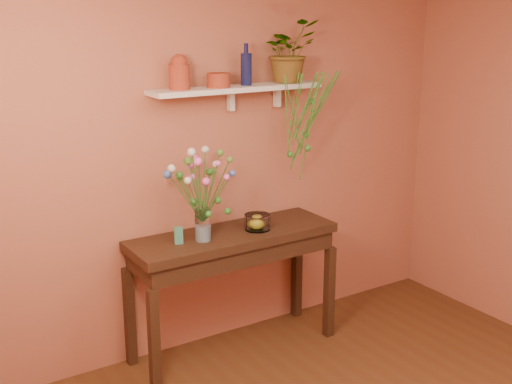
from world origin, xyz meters
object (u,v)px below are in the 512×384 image
object	(u,v)px
glass_vase	(203,227)
glass_bowl	(257,223)
spider_plant	(289,51)
bouquet	(199,178)
blue_bottle	(246,68)
terracotta_jug	(179,73)
sideboard	(233,250)

from	to	relation	value
glass_vase	glass_bowl	bearing A→B (deg)	-0.09
spider_plant	glass_vase	distance (m)	1.43
glass_vase	glass_bowl	world-z (taller)	glass_vase
spider_plant	bouquet	distance (m)	1.18
blue_bottle	glass_bowl	bearing A→B (deg)	-96.57
spider_plant	bouquet	bearing A→B (deg)	-167.64
terracotta_jug	blue_bottle	bearing A→B (deg)	-0.04
spider_plant	glass_bowl	xyz separation A→B (m)	(-0.39, -0.19, -1.19)
terracotta_jug	glass_vase	world-z (taller)	terracotta_jug
sideboard	glass_bowl	distance (m)	0.26
glass_bowl	spider_plant	bearing A→B (deg)	25.89
sideboard	glass_bowl	bearing A→B (deg)	-13.72
terracotta_jug	blue_bottle	xyz separation A→B (m)	(0.52, -0.00, 0.01)
sideboard	blue_bottle	size ratio (longest dim) A/B	5.25
terracotta_jug	glass_bowl	xyz separation A→B (m)	(0.50, -0.18, -1.08)
glass_bowl	sideboard	bearing A→B (deg)	166.28
sideboard	glass_vase	size ratio (longest dim) A/B	6.64
terracotta_jug	glass_bowl	distance (m)	1.20
glass_bowl	glass_vase	bearing A→B (deg)	179.91
glass_vase	sideboard	bearing A→B (deg)	9.30
blue_bottle	bouquet	xyz separation A→B (m)	(-0.48, -0.18, -0.69)
blue_bottle	glass_vase	distance (m)	1.15
spider_plant	glass_bowl	distance (m)	1.27
blue_bottle	spider_plant	size ratio (longest dim) A/B	0.64
terracotta_jug	blue_bottle	size ratio (longest dim) A/B	0.81
spider_plant	bouquet	xyz separation A→B (m)	(-0.85, -0.19, -0.80)
sideboard	terracotta_jug	distance (m)	1.31
glass_bowl	bouquet	bearing A→B (deg)	179.60
blue_bottle	spider_plant	xyz separation A→B (m)	(0.37, 0.01, 0.11)
sideboard	glass_vase	distance (m)	0.35
bouquet	spider_plant	bearing A→B (deg)	12.36
glass_vase	glass_bowl	size ratio (longest dim) A/B	1.22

